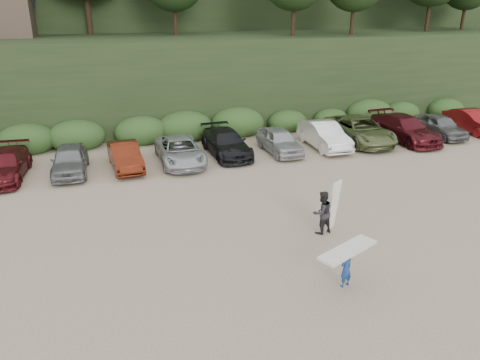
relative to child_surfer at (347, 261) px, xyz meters
name	(u,v)px	position (x,y,z in m)	size (l,w,h in m)	color
ground	(239,243)	(-2.33, 3.62, -0.90)	(120.00, 120.00, 0.00)	tan
parked_cars	(212,146)	(-0.81, 13.61, -0.16)	(39.13, 6.30, 1.59)	#B0AFB4
child_surfer	(347,261)	(0.00, 0.00, 0.00)	(2.27, 1.46, 1.32)	navy
adult_surfer	(323,212)	(0.98, 3.51, -0.03)	(1.34, 0.82, 2.02)	black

